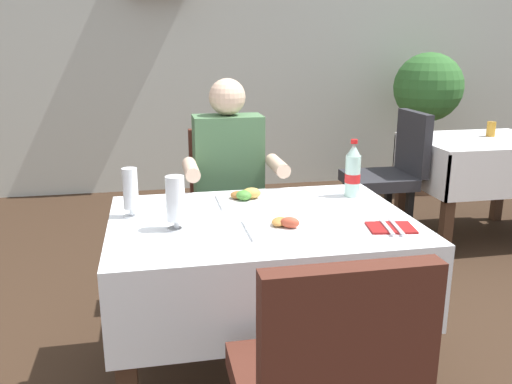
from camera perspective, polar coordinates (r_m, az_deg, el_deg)
back_wall at (r=5.38m, az=-6.76°, el=16.24°), size 11.00×0.12×3.00m
main_dining_table at (r=2.20m, az=0.51°, el=-7.03°), size 1.19×0.86×0.76m
chair_far_diner_seat at (r=2.97m, az=-2.72°, el=-1.61°), size 0.44×0.50×0.97m
seated_diner_far at (r=2.82m, az=-2.78°, el=0.77°), size 0.50×0.46×1.26m
plate_near_camera at (r=2.01m, az=2.57°, el=-3.65°), size 0.23×0.23×0.05m
plate_far_diner at (r=2.35m, az=-1.21°, el=-0.58°), size 0.23×0.23×0.06m
beer_glass_left at (r=2.18m, az=-13.22°, el=0.06°), size 0.07×0.07×0.20m
beer_glass_middle at (r=2.00m, az=-8.58°, el=-0.95°), size 0.07×0.07×0.21m
cola_bottle_primary at (r=2.45m, az=10.27°, el=2.14°), size 0.07×0.07×0.26m
napkin_cutlery_set at (r=2.08m, az=14.17°, el=-3.67°), size 0.19×0.20×0.01m
background_dining_table at (r=4.27m, az=22.73°, el=2.79°), size 0.99×0.80×0.76m
background_chair_left at (r=3.93m, az=14.14°, el=2.23°), size 0.50×0.44×0.97m
background_table_tumbler at (r=4.36m, az=23.76°, el=6.16°), size 0.06×0.06×0.11m
potted_plant_corner at (r=5.45m, az=17.77°, el=9.31°), size 0.65×0.65×1.35m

